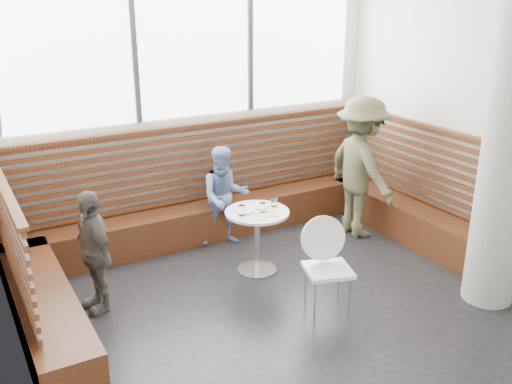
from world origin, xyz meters
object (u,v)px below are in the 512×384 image
child_back (225,197)px  child_left (93,251)px  concrete_column (509,150)px  cafe_table (257,228)px  adult_man (361,167)px  cafe_chair (324,259)px

child_back → child_left: size_ratio=1.00×
concrete_column → child_back: concrete_column is taller
concrete_column → child_left: concrete_column is taller
child_back → child_left: 1.95m
concrete_column → cafe_table: (-1.78, 1.70, -1.08)m
adult_man → child_back: size_ratio=1.44×
cafe_chair → child_back: bearing=112.0°
concrete_column → adult_man: concrete_column is taller
concrete_column → child_back: 3.24m
cafe_chair → cafe_table: bearing=116.7°
concrete_column → adult_man: bearing=93.1°
adult_man → child_back: (-1.65, 0.57, -0.28)m
adult_man → concrete_column: bearing=-173.5°
cafe_table → child_left: 1.79m
concrete_column → cafe_chair: size_ratio=3.38×
cafe_chair → concrete_column: bearing=-5.1°
concrete_column → cafe_chair: 2.04m
cafe_table → adult_man: bearing=9.1°
cafe_table → child_back: 0.84m
child_back → adult_man: bearing=-3.8°
cafe_table → adult_man: 1.73m
cafe_chair → child_left: bearing=167.5°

